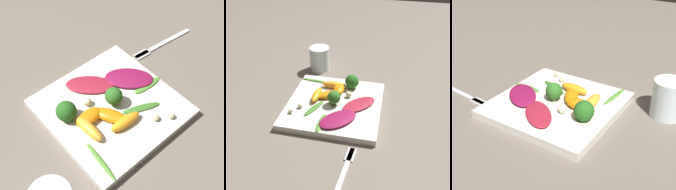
# 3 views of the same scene
# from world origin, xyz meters

# --- Properties ---
(ground_plane) EXTENTS (2.40, 2.40, 0.00)m
(ground_plane) POSITION_xyz_m (0.00, 0.00, 0.00)
(ground_plane) COLOR #6B6056
(plate) EXTENTS (0.26, 0.26, 0.02)m
(plate) POSITION_xyz_m (0.00, 0.00, 0.01)
(plate) COLOR silver
(plate) RESTS_ON ground_plane
(drinking_glass) EXTENTS (0.07, 0.07, 0.08)m
(drinking_glass) POSITION_xyz_m (0.10, -0.21, 0.04)
(drinking_glass) COLOR silver
(drinking_glass) RESTS_ON ground_plane
(fork) EXTENTS (0.03, 0.18, 0.01)m
(fork) POSITION_xyz_m (-0.07, 0.22, 0.00)
(fork) COLOR silver
(fork) RESTS_ON ground_plane
(radicchio_leaf_0) EXTENTS (0.11, 0.11, 0.01)m
(radicchio_leaf_0) POSITION_xyz_m (-0.07, 0.00, 0.02)
(radicchio_leaf_0) COLOR maroon
(radicchio_leaf_0) RESTS_ON plate
(radicchio_leaf_1) EXTENTS (0.12, 0.12, 0.01)m
(radicchio_leaf_1) POSITION_xyz_m (-0.03, 0.08, 0.02)
(radicchio_leaf_1) COLOR maroon
(radicchio_leaf_1) RESTS_ON plate
(orange_segment_0) EXTENTS (0.03, 0.07, 0.02)m
(orange_segment_0) POSITION_xyz_m (0.06, -0.01, 0.03)
(orange_segment_0) COLOR orange
(orange_segment_0) RESTS_ON plate
(orange_segment_1) EXTENTS (0.08, 0.06, 0.02)m
(orange_segment_1) POSITION_xyz_m (0.02, -0.02, 0.03)
(orange_segment_1) COLOR orange
(orange_segment_1) RESTS_ON plate
(orange_segment_2) EXTENTS (0.08, 0.03, 0.02)m
(orange_segment_2) POSITION_xyz_m (0.02, -0.07, 0.03)
(orange_segment_2) COLOR #FCAD33
(orange_segment_2) RESTS_ON plate
(orange_segment_3) EXTENTS (0.04, 0.06, 0.02)m
(orange_segment_3) POSITION_xyz_m (-0.00, -0.06, 0.03)
(orange_segment_3) COLOR orange
(orange_segment_3) RESTS_ON plate
(broccoli_floret_0) EXTENTS (0.04, 0.04, 0.04)m
(broccoli_floret_0) POSITION_xyz_m (-0.00, 0.01, 0.04)
(broccoli_floret_0) COLOR #7A9E51
(broccoli_floret_0) RESTS_ON plate
(broccoli_floret_1) EXTENTS (0.04, 0.04, 0.04)m
(broccoli_floret_1) POSITION_xyz_m (-0.03, -0.09, 0.04)
(broccoli_floret_1) COLOR #7A9E51
(broccoli_floret_1) RESTS_ON plate
(arugula_sprig_0) EXTENTS (0.09, 0.02, 0.00)m
(arugula_sprig_0) POSITION_xyz_m (0.09, -0.10, 0.02)
(arugula_sprig_0) COLOR #518E33
(arugula_sprig_0) RESTS_ON plate
(arugula_sprig_1) EXTENTS (0.02, 0.07, 0.00)m
(arugula_sprig_1) POSITION_xyz_m (0.01, 0.09, 0.02)
(arugula_sprig_1) COLOR #518E33
(arugula_sprig_1) RESTS_ON plate
(arugula_sprig_2) EXTENTS (0.05, 0.08, 0.00)m
(arugula_sprig_2) POSITION_xyz_m (0.05, 0.04, 0.02)
(arugula_sprig_2) COLOR #3D7528
(arugula_sprig_2) RESTS_ON plate
(macadamia_nut_0) EXTENTS (0.01, 0.01, 0.01)m
(macadamia_nut_0) POSITION_xyz_m (0.10, 0.07, 0.03)
(macadamia_nut_0) COLOR beige
(macadamia_nut_0) RESTS_ON plate
(macadamia_nut_1) EXTENTS (0.01, 0.01, 0.01)m
(macadamia_nut_1) POSITION_xyz_m (0.09, 0.04, 0.03)
(macadamia_nut_1) COLOR beige
(macadamia_nut_1) RESTS_ON plate
(macadamia_nut_2) EXTENTS (0.02, 0.02, 0.02)m
(macadamia_nut_2) POSITION_xyz_m (-0.03, -0.04, 0.03)
(macadamia_nut_2) COLOR beige
(macadamia_nut_2) RESTS_ON plate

